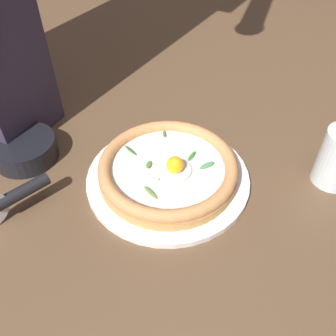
% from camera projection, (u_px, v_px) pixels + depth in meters
% --- Properties ---
extents(ground_plane, '(2.40, 2.40, 0.03)m').
position_uv_depth(ground_plane, '(146.00, 199.00, 0.67)').
color(ground_plane, brown).
rests_on(ground_plane, ground).
extents(pizza_plate, '(0.30, 0.30, 0.01)m').
position_uv_depth(pizza_plate, '(168.00, 178.00, 0.68)').
color(pizza_plate, white).
rests_on(pizza_plate, ground).
extents(pizza, '(0.25, 0.25, 0.05)m').
position_uv_depth(pizza, '(168.00, 169.00, 0.66)').
color(pizza, tan).
rests_on(pizza, pizza_plate).
extents(side_bowl, '(0.12, 0.12, 0.04)m').
position_uv_depth(side_bowl, '(25.00, 149.00, 0.71)').
color(side_bowl, black).
rests_on(side_bowl, ground).
extents(pizza_cutter, '(0.11, 0.13, 0.08)m').
position_uv_depth(pizza_cutter, '(10.00, 198.00, 0.59)').
color(pizza_cutter, silver).
rests_on(pizza_cutter, ground).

